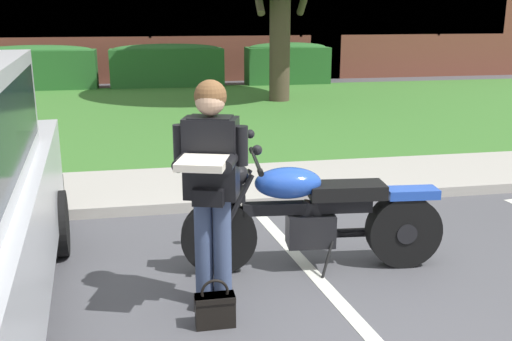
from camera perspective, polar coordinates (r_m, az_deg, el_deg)
The scene contains 12 objects.
ground_plane at distance 4.36m, azimuth 7.44°, elevation -14.73°, with size 140.00×140.00×0.00m, color #4C4C51.
curb_strip at distance 6.75m, azimuth 0.33°, elevation -2.94°, with size 60.00×0.20×0.12m, color #ADA89E.
concrete_walk at distance 7.55m, azimuth -0.91°, elevation -1.10°, with size 60.00×1.50×0.08m, color #ADA89E.
grass_lawn at distance 12.63m, azimuth -5.02°, elevation 5.47°, with size 60.00×8.98×0.06m, color #3D752D.
stall_stripe_1 at distance 4.58m, azimuth 8.78°, elevation -13.20°, with size 0.12×4.40×0.01m, color silver.
motorcycle at distance 5.06m, azimuth 6.52°, elevation -4.33°, with size 2.24×0.82×1.18m.
rider_person at distance 4.23m, azimuth -4.36°, elevation -0.74°, with size 0.55×0.65×1.70m.
handbag at distance 4.28m, azimuth -3.97°, elevation -13.03°, with size 0.28×0.13×0.36m.
hedge_left at distance 17.35m, azimuth -20.32°, elevation 9.34°, with size 3.11×0.90×1.24m.
hedge_center_left at distance 17.13m, azimuth -8.57°, elevation 10.04°, with size 3.15×0.90×1.24m.
hedge_center_right at distance 17.62m, azimuth 3.03°, elevation 10.33°, with size 2.41×0.90×1.24m.
brick_building at distance 23.77m, azimuth -10.45°, elevation 14.31°, with size 27.73×10.91×3.71m.
Camera 1 is at (-1.24, -3.57, 2.17)m, focal length 41.47 mm.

